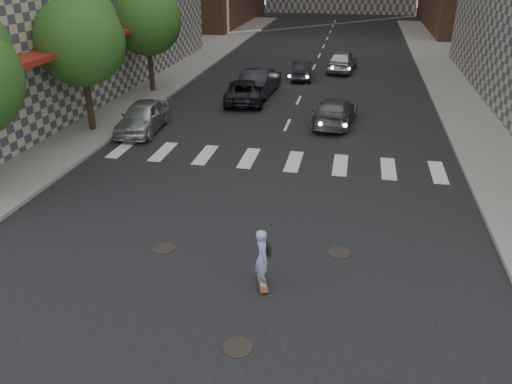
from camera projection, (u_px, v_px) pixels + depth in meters
ground at (216, 279)px, 13.88m from camera, size 160.00×160.00×0.00m
sidewalk_left at (90, 84)px, 34.09m from camera, size 13.00×80.00×0.15m
tree_b at (82, 36)px, 23.38m from camera, size 4.20×4.20×6.60m
tree_c at (148, 17)px, 30.45m from camera, size 4.20×4.20×6.60m
manhole_a at (238, 347)px, 11.45m from camera, size 0.70×0.70×0.02m
manhole_b at (164, 248)px, 15.29m from camera, size 0.70×0.70×0.02m
manhole_c at (339, 253)px, 15.06m from camera, size 0.70×0.70×0.02m
skateboarder at (263, 257)px, 13.20m from camera, size 0.56×0.89×1.73m
silver_sedan at (143, 117)px, 25.04m from camera, size 2.04×4.55×1.52m
traffic_car_a at (260, 81)px, 31.66m from camera, size 2.03×5.10×1.65m
traffic_car_b at (335, 111)px, 26.15m from camera, size 2.42×4.84×1.35m
traffic_car_c at (245, 91)px, 30.05m from camera, size 2.88×5.12×1.35m
traffic_car_d at (342, 60)px, 37.88m from camera, size 2.37×4.87×1.60m
traffic_car_e at (302, 70)px, 35.55m from camera, size 1.67×3.96×1.27m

